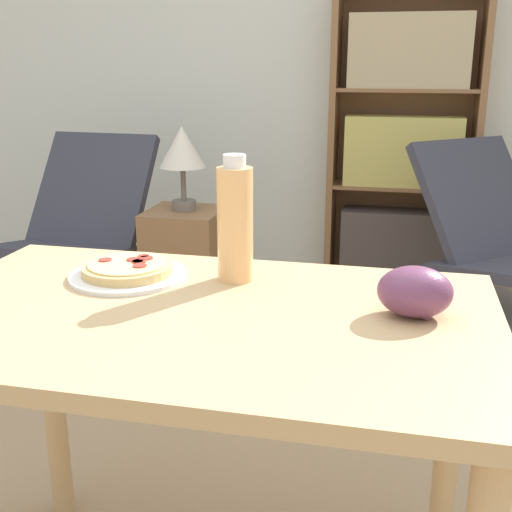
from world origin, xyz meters
name	(u,v)px	position (x,y,z in m)	size (l,w,h in m)	color
wall_back	(344,51)	(0.00, 2.62, 1.30)	(8.00, 0.05, 2.60)	silver
dining_table	(200,367)	(-0.01, -0.15, 0.65)	(1.16, 0.71, 0.77)	tan
pizza_on_plate	(128,271)	(-0.22, 0.01, 0.79)	(0.26, 0.26, 0.04)	white
grape_bunch	(415,292)	(0.40, -0.08, 0.82)	(0.14, 0.11, 0.10)	#6B3856
drink_bottle	(235,222)	(0.02, 0.05, 0.90)	(0.08, 0.08, 0.28)	#EFB270
lounge_chair_near	(80,258)	(-1.20, 1.57, 0.29)	(0.64, 0.80, 0.88)	slate
lounge_chair_far	(497,273)	(0.84, 1.79, 0.29)	(0.90, 0.97, 0.88)	slate
bookshelf	(403,147)	(0.37, 2.46, 0.78)	(0.82, 0.27, 1.65)	brown
side_table	(186,270)	(-0.60, 1.49, 0.29)	(0.34, 0.34, 0.58)	brown
table_lamp	(182,151)	(-0.60, 1.49, 0.86)	(0.21, 0.21, 0.38)	#665B51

